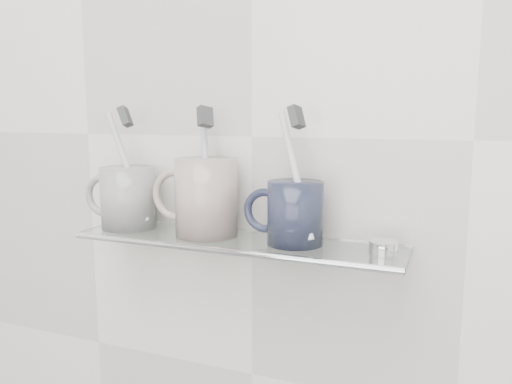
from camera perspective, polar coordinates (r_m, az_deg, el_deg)
The scene contains 18 objects.
wall_back at distance 0.79m, azimuth -0.49°, elevation 6.34°, with size 2.50×2.50×0.00m, color silver.
shelf_glass at distance 0.75m, azimuth -2.28°, elevation -5.66°, with size 0.50×0.12×0.01m, color silver.
shelf_rail at distance 0.70m, azimuth -4.16°, elevation -6.71°, with size 0.01×0.01×0.50m, color silver.
bracket_left at distance 0.90m, azimuth -13.38°, elevation -4.23°, with size 0.02×0.02×0.03m, color silver.
bracket_right at distance 0.74m, azimuth 14.32°, elevation -6.99°, with size 0.02×0.02×0.03m, color silver.
mug_left at distance 0.84m, azimuth -14.37°, elevation -0.61°, with size 0.09×0.09×0.10m, color silver.
mug_left_handle at distance 0.87m, azimuth -17.05°, elevation -0.40°, with size 0.07×0.07×0.01m, color silver.
toothbrush_left at distance 0.84m, azimuth -14.51°, elevation 2.85°, with size 0.01×0.01×0.19m, color #B5B4BE.
bristles_left at distance 0.83m, azimuth -14.72°, elevation 8.33°, with size 0.01×0.02×0.03m, color #343537.
mug_center at distance 0.77m, azimuth -5.69°, elevation -0.59°, with size 0.10×0.10×0.12m, color silver.
mug_center_handle at distance 0.79m, azimuth -9.16°, elevation -0.35°, with size 0.08×0.08×0.01m, color silver.
toothbrush_center at distance 0.76m, azimuth -5.74°, elevation 2.51°, with size 0.01×0.01×0.19m, color #9E9EB7.
bristles_center at distance 0.76m, azimuth -5.83°, elevation 8.55°, with size 0.01×0.02×0.03m, color #343537.
mug_right at distance 0.71m, azimuth 4.51°, elevation -2.40°, with size 0.08×0.08×0.09m, color black.
mug_right_handle at distance 0.73m, azimuth 1.03°, elevation -2.14°, with size 0.07×0.07×0.01m, color black.
toothbrush_right at distance 0.71m, azimuth 4.57°, elevation 2.03°, with size 0.01×0.01×0.19m, color silver.
bristles_right at distance 0.70m, azimuth 4.65°, elevation 8.54°, with size 0.01×0.02×0.03m, color #343537.
chrome_cap at distance 0.70m, azimuth 14.38°, elevation -6.09°, with size 0.04×0.04×0.02m, color silver.
Camera 1 is at (0.30, 0.37, 1.28)m, focal length 35.00 mm.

